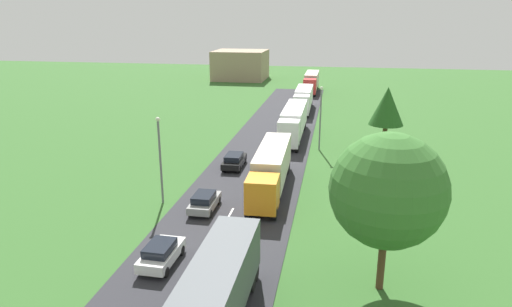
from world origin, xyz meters
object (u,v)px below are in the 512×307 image
(lamppost_third, at_px, (320,115))
(tree_birch, at_px, (388,191))
(car_fifth, at_px, (234,160))
(truck_third, at_px, (294,121))
(car_fourth, at_px, (204,201))
(distant_building, at_px, (241,65))
(truck_fifth, at_px, (311,81))
(car_third, at_px, (161,253))
(tree_maple, at_px, (387,106))
(lamppost_second, at_px, (160,156))
(truck_lead, at_px, (213,300))
(truck_second, at_px, (271,167))
(truck_fourth, at_px, (304,98))

(lamppost_third, height_order, tree_birch, tree_birch)
(lamppost_third, bearing_deg, car_fifth, -135.52)
(truck_third, xyz_separation_m, car_fifth, (-4.80, -13.04, -1.41))
(tree_birch, bearing_deg, lamppost_third, 99.64)
(car_fifth, bearing_deg, lamppost_third, 44.48)
(car_fourth, height_order, distant_building, distant_building)
(truck_fifth, relative_size, car_third, 3.22)
(tree_maple, distance_m, distant_building, 64.95)
(lamppost_second, xyz_separation_m, distant_building, (-9.60, 76.56, -0.69))
(distant_building, bearing_deg, lamppost_second, -82.85)
(truck_lead, relative_size, lamppost_second, 1.67)
(lamppost_second, height_order, tree_maple, tree_maple)
(car_third, bearing_deg, truck_lead, -49.76)
(lamppost_third, bearing_deg, distant_building, 110.46)
(tree_birch, height_order, distant_building, tree_birch)
(truck_second, xyz_separation_m, car_fifth, (-4.62, 5.42, -1.30))
(distant_building, bearing_deg, truck_fifth, -42.29)
(lamppost_third, bearing_deg, truck_third, 125.91)
(car_fourth, height_order, tree_maple, tree_maple)
(truck_lead, height_order, tree_maple, tree_maple)
(car_fifth, bearing_deg, tree_maple, 28.79)
(truck_lead, height_order, car_fourth, truck_lead)
(distant_building, bearing_deg, car_third, -81.27)
(car_fourth, distance_m, distant_building, 78.77)
(truck_third, xyz_separation_m, car_third, (-5.06, -32.48, -1.39))
(truck_lead, relative_size, truck_second, 0.91)
(tree_maple, bearing_deg, lamppost_third, -176.66)
(truck_third, xyz_separation_m, distant_building, (-18.28, 53.58, 1.21))
(truck_second, bearing_deg, car_fourth, -129.66)
(distant_building, bearing_deg, tree_maple, -63.34)
(lamppost_second, distance_m, lamppost_third, 21.84)
(car_third, distance_m, tree_birch, 14.28)
(lamppost_third, relative_size, tree_maple, 0.99)
(truck_fifth, xyz_separation_m, car_fifth, (-4.80, -50.00, -1.37))
(truck_second, distance_m, lamppost_second, 9.84)
(car_fifth, relative_size, lamppost_second, 0.61)
(truck_fifth, bearing_deg, lamppost_third, -85.19)
(car_third, height_order, tree_maple, tree_maple)
(car_fifth, height_order, lamppost_second, lamppost_second)
(car_third, relative_size, car_fifth, 0.90)
(truck_fourth, bearing_deg, lamppost_second, -102.09)
(car_fourth, distance_m, lamppost_third, 21.09)
(car_fourth, bearing_deg, lamppost_second, 165.75)
(car_fifth, bearing_deg, tree_birch, -56.34)
(truck_second, bearing_deg, tree_maple, 51.80)
(car_fifth, height_order, distant_building, distant_building)
(car_fifth, relative_size, distant_building, 0.36)
(car_third, distance_m, lamppost_second, 10.69)
(truck_lead, xyz_separation_m, car_fifth, (-4.75, 25.36, -1.32))
(car_fourth, bearing_deg, truck_lead, -71.95)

